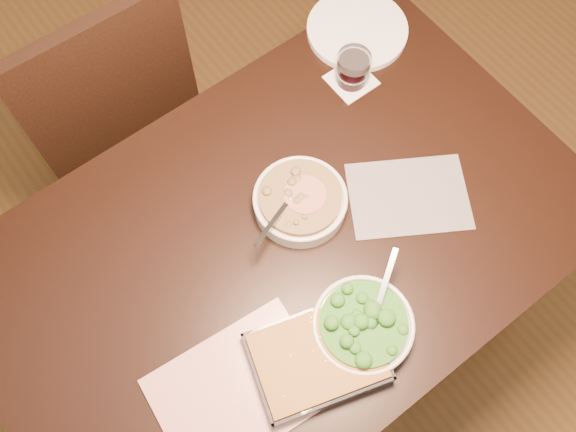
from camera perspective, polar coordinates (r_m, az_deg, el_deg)
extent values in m
plane|color=#493215|center=(2.18, -0.20, -9.54)|extent=(4.00, 4.00, 0.00)
cube|color=black|center=(1.48, -0.30, -2.43)|extent=(1.40, 0.90, 0.04)
cube|color=black|center=(1.55, -0.28, -3.38)|extent=(1.26, 0.76, 0.08)
cylinder|color=black|center=(1.99, 20.92, -4.10)|extent=(0.07, 0.07, 0.71)
cylinder|color=black|center=(1.95, -22.04, -8.52)|extent=(0.07, 0.07, 0.71)
cylinder|color=black|center=(2.15, 7.12, 10.59)|extent=(0.07, 0.07, 0.71)
cube|color=#A83033|center=(1.38, -4.39, -15.09)|extent=(0.36, 0.28, 0.01)
cube|color=#24232A|center=(1.53, 10.66, 1.72)|extent=(0.34, 0.31, 0.00)
cube|color=white|center=(1.69, 5.64, 11.91)|extent=(0.11, 0.11, 0.00)
cylinder|color=silver|center=(1.48, 1.08, 1.21)|extent=(0.22, 0.22, 0.04)
torus|color=silver|center=(1.46, 1.10, 1.62)|extent=(0.22, 0.22, 0.01)
cylinder|color=#3B2710|center=(1.45, 1.10, 1.69)|extent=(0.19, 0.19, 0.02)
cube|color=silver|center=(1.42, -0.19, -0.13)|extent=(0.13, 0.06, 0.04)
cylinder|color=maroon|center=(1.45, 1.54, 1.93)|extent=(0.10, 0.10, 0.00)
cylinder|color=silver|center=(1.39, 6.62, -9.79)|extent=(0.21, 0.21, 0.04)
torus|color=silver|center=(1.37, 6.73, -9.53)|extent=(0.22, 0.22, 0.01)
cylinder|color=#114911|center=(1.36, 6.75, -9.49)|extent=(0.19, 0.19, 0.02)
cube|color=silver|center=(1.37, 7.62, -6.73)|extent=(0.12, 0.09, 0.04)
cube|color=silver|center=(1.38, 2.56, -12.67)|extent=(0.31, 0.27, 0.01)
cube|color=#501E0B|center=(1.36, 2.60, -12.46)|extent=(0.29, 0.25, 0.04)
cube|color=silver|center=(1.38, 1.15, -8.86)|extent=(0.26, 0.08, 0.04)
cube|color=silver|center=(1.35, 4.13, -16.20)|extent=(0.26, 0.08, 0.04)
cube|color=silver|center=(1.38, 7.75, -10.55)|extent=(0.06, 0.19, 0.04)
cube|color=silver|center=(1.35, -2.74, -14.37)|extent=(0.06, 0.19, 0.04)
cylinder|color=black|center=(1.66, 5.76, 12.64)|extent=(0.08, 0.08, 0.07)
cylinder|color=silver|center=(1.62, 5.91, 13.63)|extent=(0.08, 0.08, 0.03)
cylinder|color=white|center=(1.78, 6.17, 16.14)|extent=(0.27, 0.27, 0.02)
cube|color=black|center=(2.08, -16.58, 10.32)|extent=(0.47, 0.47, 0.04)
cylinder|color=black|center=(2.42, -13.18, 12.59)|extent=(0.04, 0.04, 0.45)
cylinder|color=black|center=(2.20, -7.93, 6.00)|extent=(0.04, 0.04, 0.45)
cylinder|color=black|center=(2.39, -21.43, 7.50)|extent=(0.04, 0.04, 0.45)
cylinder|color=black|center=(2.16, -16.88, 0.37)|extent=(0.04, 0.04, 0.45)
cube|color=black|center=(1.74, -15.57, 10.72)|extent=(0.46, 0.05, 0.50)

